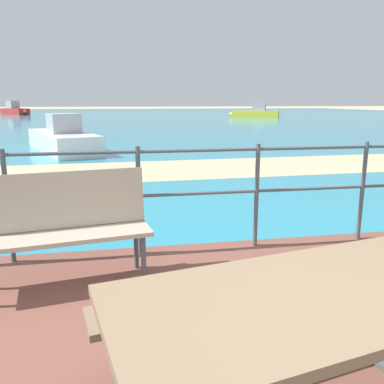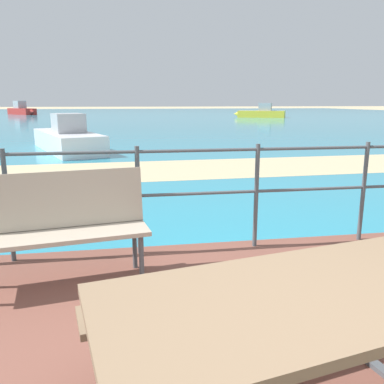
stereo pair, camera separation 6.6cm
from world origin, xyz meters
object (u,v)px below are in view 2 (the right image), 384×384
at_px(park_bench, 59,220).
at_px(boat_near, 22,110).
at_px(picnic_table, 312,330).
at_px(boat_far, 67,139).
at_px(boat_mid, 261,113).

xyz_separation_m(park_bench, boat_near, (-11.55, 46.87, -0.06)).
height_order(picnic_table, boat_far, boat_far).
xyz_separation_m(boat_near, boat_mid, (25.06, -13.11, -0.08)).
xyz_separation_m(picnic_table, park_bench, (-1.25, 1.89, -0.06)).
bearing_deg(boat_near, boat_mid, 25.01).
distance_m(picnic_table, boat_mid, 37.70).
relative_size(boat_mid, boat_far, 0.99).
relative_size(picnic_table, boat_near, 0.39).
relative_size(boat_near, boat_far, 1.02).
xyz_separation_m(picnic_table, boat_far, (-2.54, 11.59, -0.28)).
bearing_deg(boat_far, picnic_table, 171.75).
bearing_deg(park_bench, boat_far, 88.22).
height_order(picnic_table, boat_near, boat_near).
bearing_deg(boat_near, boat_far, -21.95).
distance_m(picnic_table, boat_far, 11.87).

